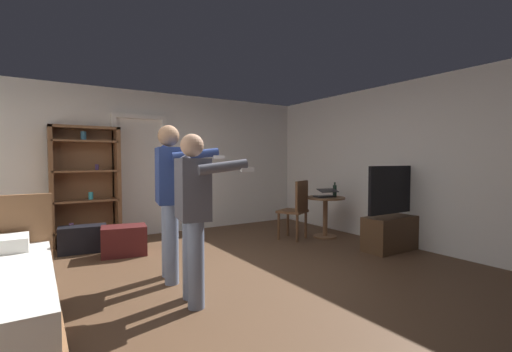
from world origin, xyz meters
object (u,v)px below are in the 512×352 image
at_px(bookshelf, 86,181).
at_px(bottle_on_table, 335,191).
at_px(person_blue_shirt, 194,206).
at_px(wooden_chair, 296,207).
at_px(suitcase_dark, 124,240).
at_px(tv_flatscreen, 395,225).
at_px(laptop, 325,194).
at_px(side_table, 325,210).
at_px(person_striped_shirt, 170,190).
at_px(suitcase_small, 83,239).

height_order(bookshelf, bottle_on_table, bookshelf).
bearing_deg(person_blue_shirt, wooden_chair, 31.35).
distance_m(person_blue_shirt, suitcase_dark, 2.19).
xyz_separation_m(tv_flatscreen, laptop, (-0.36, 1.10, 0.38)).
xyz_separation_m(side_table, person_striped_shirt, (-2.94, -0.62, 0.53)).
bearing_deg(person_blue_shirt, suitcase_dark, 95.57).
bearing_deg(laptop, tv_flatscreen, -72.14).
bearing_deg(suitcase_small, side_table, -11.73).
bearing_deg(side_table, laptop, -134.44).
xyz_separation_m(bottle_on_table, person_blue_shirt, (-3.10, -1.27, 0.10)).
bearing_deg(suitcase_small, wooden_chair, -12.20).
distance_m(tv_flatscreen, laptop, 1.22).
bearing_deg(bottle_on_table, suitcase_small, 161.42).
bearing_deg(person_blue_shirt, bookshelf, 100.52).
relative_size(bottle_on_table, wooden_chair, 0.25).
height_order(bookshelf, suitcase_small, bookshelf).
distance_m(side_table, person_striped_shirt, 3.05).
xyz_separation_m(side_table, suitcase_small, (-3.64, 1.19, -0.28)).
bearing_deg(bottle_on_table, laptop, 168.07).
xyz_separation_m(wooden_chair, person_striped_shirt, (-2.42, -0.76, 0.46)).
distance_m(wooden_chair, suitcase_dark, 2.73).
distance_m(suitcase_dark, suitcase_small, 0.67).
height_order(side_table, person_striped_shirt, person_striped_shirt).
relative_size(bookshelf, side_table, 2.66).
bearing_deg(bottle_on_table, person_striped_shirt, -170.04).
height_order(bookshelf, wooden_chair, bookshelf).
bearing_deg(suitcase_small, tv_flatscreen, -24.19).
bearing_deg(person_blue_shirt, laptop, 24.05).
relative_size(wooden_chair, person_blue_shirt, 0.63).
relative_size(tv_flatscreen, suitcase_dark, 2.11).
relative_size(bookshelf, bottle_on_table, 7.38).
xyz_separation_m(tv_flatscreen, person_blue_shirt, (-3.28, -0.20, 0.54)).
relative_size(person_striped_shirt, suitcase_small, 2.71).
bearing_deg(person_striped_shirt, suitcase_small, 111.03).
distance_m(laptop, bottle_on_table, 0.19).
distance_m(bottle_on_table, person_striped_shirt, 3.13).
xyz_separation_m(bottle_on_table, wooden_chair, (-0.66, 0.22, -0.26)).
bearing_deg(side_table, wooden_chair, 164.78).
xyz_separation_m(laptop, person_blue_shirt, (-2.92, -1.30, 0.15)).
xyz_separation_m(laptop, bottle_on_table, (0.18, -0.04, 0.05)).
bearing_deg(suitcase_small, laptop, -12.52).
distance_m(bookshelf, person_striped_shirt, 2.39).
bearing_deg(wooden_chair, side_table, -15.22).
height_order(side_table, person_blue_shirt, person_blue_shirt).
distance_m(tv_flatscreen, person_striped_shirt, 3.36).
bearing_deg(side_table, suitcase_small, 161.89).
relative_size(tv_flatscreen, suitcase_small, 1.97).
xyz_separation_m(bookshelf, suitcase_dark, (0.36, -0.98, -0.80)).
height_order(wooden_chair, person_blue_shirt, person_blue_shirt).
xyz_separation_m(side_table, person_blue_shirt, (-2.96, -1.35, 0.43)).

